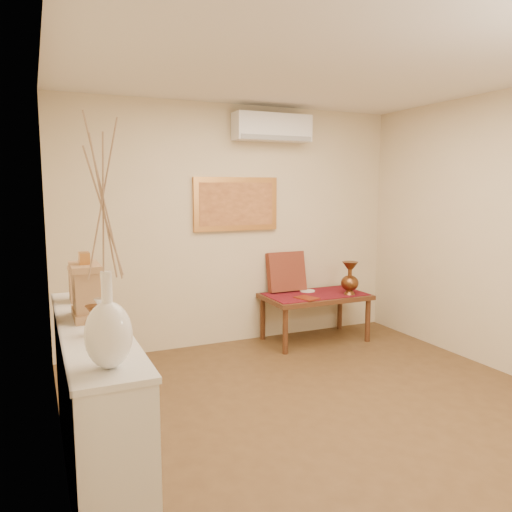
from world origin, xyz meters
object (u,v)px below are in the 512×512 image
white_vase (105,246)px  wooden_chest (81,284)px  display_ledge (94,402)px  brass_urn_tall (350,275)px  low_table (315,300)px  mantel_clock (86,290)px

white_vase → wooden_chest: size_ratio=4.52×
white_vase → display_ledge: (0.00, 0.80, -1.04)m
brass_urn_tall → low_table: 0.50m
mantel_clock → brass_urn_tall: bearing=27.0°
white_vase → mantel_clock: bearing=90.2°
white_vase → low_table: bearing=45.1°
brass_urn_tall → wooden_chest: size_ratio=1.90×
white_vase → brass_urn_tall: white_vase is taller
white_vase → display_ledge: size_ratio=0.55×
display_ledge → wooden_chest: (0.01, 0.67, 0.61)m
mantel_clock → wooden_chest: (0.01, 0.52, -0.05)m
mantel_clock → wooden_chest: mantel_clock is taller
display_ledge → low_table: bearing=35.1°
brass_urn_tall → display_ledge: bearing=-150.7°
wooden_chest → white_vase: bearing=-90.4°
display_ledge → mantel_clock: (-0.00, 0.15, 0.66)m
white_vase → mantel_clock: white_vase is taller
white_vase → brass_urn_tall: bearing=39.6°
white_vase → low_table: (2.68, 2.68, -1.05)m
display_ledge → wooden_chest: 0.91m
brass_urn_tall → mantel_clock: bearing=-153.0°
display_ledge → wooden_chest: bearing=89.3°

